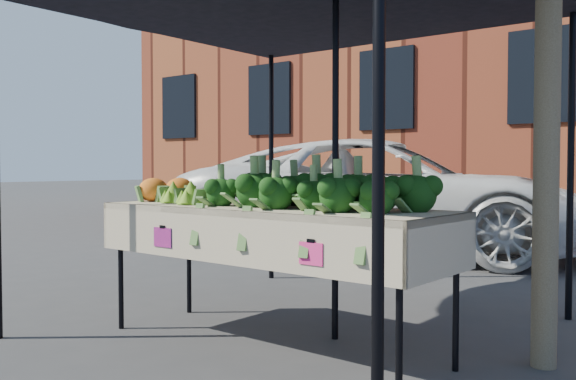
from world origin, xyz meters
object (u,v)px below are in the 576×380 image
Objects in this scene: street_tree at (549,5)px; canopy at (300,136)px; table at (269,277)px; vehicle at (384,47)px.

canopy is at bearing -174.25° from street_tree.
table is 0.44× the size of vehicle.
vehicle is (-1.47, 3.85, 1.38)m from canopy.
canopy is at bearing 103.87° from table.
vehicle is 4.87m from street_tree.
table is 5.18m from vehicle.
canopy is at bearing -176.21° from vehicle.
table is 2.31m from street_tree.
street_tree is at bearing 23.90° from table.
canopy is (-0.12, 0.50, 0.92)m from table.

